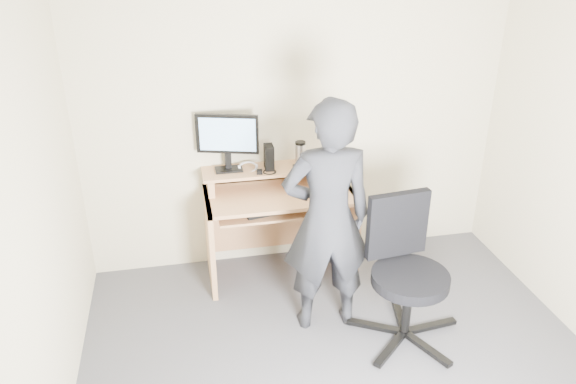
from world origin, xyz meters
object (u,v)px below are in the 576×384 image
object	(u,v)px
desk	(278,211)
monitor	(227,138)
person	(327,219)
office_chair	(405,266)

from	to	relation	value
desk	monitor	world-z (taller)	monitor
desk	person	size ratio (longest dim) A/B	0.69
desk	person	bearing A→B (deg)	-76.09
monitor	person	bearing A→B (deg)	-40.38
monitor	person	size ratio (longest dim) A/B	0.28
desk	monitor	xyz separation A→B (m)	(-0.38, 0.09, 0.64)
desk	monitor	distance (m)	0.75
desk	office_chair	bearing A→B (deg)	-54.90
monitor	office_chair	bearing A→B (deg)	-28.89
monitor	office_chair	distance (m)	1.67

